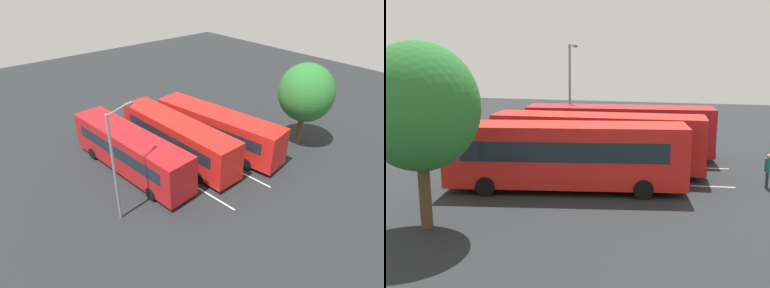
{
  "view_description": "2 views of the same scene",
  "coord_description": "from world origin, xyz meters",
  "views": [
    {
      "loc": [
        -17.82,
        13.55,
        14.14
      ],
      "look_at": [
        -0.75,
        -0.72,
        1.3
      ],
      "focal_mm": 30.75,
      "sensor_mm": 36.0,
      "label": 1
    },
    {
      "loc": [
        4.55,
        -23.85,
        6.65
      ],
      "look_at": [
        -1.12,
        0.63,
        1.43
      ],
      "focal_mm": 42.67,
      "sensor_mm": 36.0,
      "label": 2
    }
  ],
  "objects": [
    {
      "name": "pedestrian",
      "position": [
        8.72,
        -0.81,
        0.99
      ],
      "size": [
        0.4,
        0.4,
        1.69
      ],
      "rotation": [
        0.0,
        0.0,
        2.86
      ],
      "color": "#232833",
      "rests_on": "ground"
    },
    {
      "name": "bus_center_left",
      "position": [
        0.13,
        0.02,
        1.76
      ],
      "size": [
        11.48,
        2.94,
        3.22
      ],
      "rotation": [
        0.0,
        0.0,
        0.05
      ],
      "color": "red",
      "rests_on": "ground"
    },
    {
      "name": "street_lamp",
      "position": [
        -3.1,
        6.86,
        4.07
      ],
      "size": [
        1.1,
        2.17,
        7.03
      ],
      "rotation": [
        0.0,
        0.0,
        -1.15
      ],
      "color": "gray",
      "rests_on": "ground"
    },
    {
      "name": "lane_stripe_outer_left",
      "position": [
        0.0,
        -1.83,
        0.0
      ],
      "size": [
        14.5,
        1.47,
        0.01
      ],
      "primitive_type": "cube",
      "rotation": [
        0.0,
        0.0,
        0.09
      ],
      "color": "silver",
      "rests_on": "ground"
    },
    {
      "name": "depot_tree",
      "position": [
        -4.73,
        -9.22,
        4.61
      ],
      "size": [
        4.5,
        4.05,
        6.99
      ],
      "color": "#4C3823",
      "rests_on": "ground"
    },
    {
      "name": "lane_stripe_inner_left",
      "position": [
        0.0,
        1.83,
        0.0
      ],
      "size": [
        14.5,
        1.47,
        0.01
      ],
      "primitive_type": "cube",
      "rotation": [
        0.0,
        0.0,
        0.09
      ],
      "color": "silver",
      "rests_on": "ground"
    },
    {
      "name": "ground_plane",
      "position": [
        0.0,
        0.0,
        0.0
      ],
      "size": [
        70.56,
        70.56,
        0.0
      ],
      "primitive_type": "plane",
      "color": "#232628"
    },
    {
      "name": "bus_center_right",
      "position": [
        0.8,
        3.86,
        1.76
      ],
      "size": [
        11.55,
        3.42,
        3.22
      ],
      "rotation": [
        0.0,
        0.0,
        0.09
      ],
      "color": "#AD191E",
      "rests_on": "ground"
    },
    {
      "name": "bus_far_left",
      "position": [
        -0.76,
        -3.42,
        1.76
      ],
      "size": [
        11.6,
        4.19,
        3.22
      ],
      "rotation": [
        0.0,
        0.0,
        0.16
      ],
      "color": "red",
      "rests_on": "ground"
    }
  ]
}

